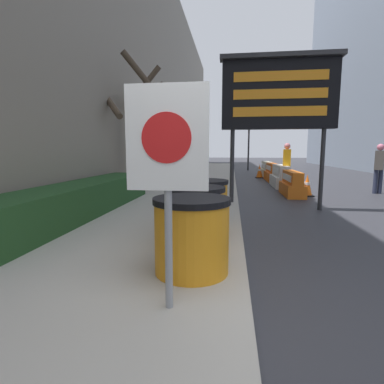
{
  "coord_description": "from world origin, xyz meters",
  "views": [
    {
      "loc": [
        -0.18,
        -2.09,
        1.39
      ],
      "look_at": [
        -1.31,
        6.43,
        0.2
      ],
      "focal_mm": 28.0,
      "sensor_mm": 36.0,
      "label": 1
    }
  ],
  "objects_px": {
    "warning_sign": "(167,156)",
    "jersey_barrier_orange_far": "(272,173)",
    "barrel_drum_foreground": "(192,235)",
    "barrel_drum_middle": "(195,216)",
    "traffic_cone_far": "(307,185)",
    "barrel_drum_back": "(204,204)",
    "pedestrian_passerby": "(379,164)",
    "jersey_barrier_cream": "(267,170)",
    "traffic_light_near_curb": "(249,132)",
    "traffic_cone_near": "(260,171)",
    "jersey_barrier_white": "(280,177)",
    "jersey_barrier_orange_near": "(292,185)",
    "traffic_cone_mid": "(267,168)",
    "pedestrian_worker": "(287,162)",
    "message_board": "(279,94)"
  },
  "relations": [
    {
      "from": "traffic_light_near_curb",
      "to": "jersey_barrier_cream",
      "type": "bearing_deg",
      "value": -82.38
    },
    {
      "from": "message_board",
      "to": "pedestrian_worker",
      "type": "bearing_deg",
      "value": 76.92
    },
    {
      "from": "barrel_drum_back",
      "to": "pedestrian_worker",
      "type": "xyz_separation_m",
      "value": [
        2.46,
        6.71,
        0.45
      ]
    },
    {
      "from": "barrel_drum_foreground",
      "to": "barrel_drum_middle",
      "type": "relative_size",
      "value": 1.0
    },
    {
      "from": "jersey_barrier_white",
      "to": "jersey_barrier_cream",
      "type": "distance_m",
      "value": 4.61
    },
    {
      "from": "warning_sign",
      "to": "traffic_cone_near",
      "type": "xyz_separation_m",
      "value": [
        1.91,
        13.47,
        -1.0
      ]
    },
    {
      "from": "warning_sign",
      "to": "message_board",
      "type": "bearing_deg",
      "value": 73.32
    },
    {
      "from": "traffic_cone_near",
      "to": "pedestrian_worker",
      "type": "distance_m",
      "value": 4.27
    },
    {
      "from": "jersey_barrier_orange_near",
      "to": "pedestrian_passerby",
      "type": "relative_size",
      "value": 1.07
    },
    {
      "from": "barrel_drum_middle",
      "to": "pedestrian_passerby",
      "type": "bearing_deg",
      "value": 51.52
    },
    {
      "from": "message_board",
      "to": "traffic_light_near_curb",
      "type": "relative_size",
      "value": 0.96
    },
    {
      "from": "warning_sign",
      "to": "jersey_barrier_orange_far",
      "type": "height_order",
      "value": "warning_sign"
    },
    {
      "from": "traffic_cone_far",
      "to": "traffic_cone_near",
      "type": "bearing_deg",
      "value": 98.17
    },
    {
      "from": "barrel_drum_foreground",
      "to": "traffic_cone_mid",
      "type": "xyz_separation_m",
      "value": [
        2.55,
        15.63,
        -0.2
      ]
    },
    {
      "from": "jersey_barrier_white",
      "to": "traffic_cone_near",
      "type": "distance_m",
      "value": 3.75
    },
    {
      "from": "barrel_drum_foreground",
      "to": "pedestrian_worker",
      "type": "bearing_deg",
      "value": 74.22
    },
    {
      "from": "jersey_barrier_white",
      "to": "jersey_barrier_orange_far",
      "type": "bearing_deg",
      "value": 90.0
    },
    {
      "from": "jersey_barrier_cream",
      "to": "traffic_light_near_curb",
      "type": "height_order",
      "value": "traffic_light_near_curb"
    },
    {
      "from": "traffic_light_near_curb",
      "to": "barrel_drum_back",
      "type": "bearing_deg",
      "value": -95.43
    },
    {
      "from": "barrel_drum_middle",
      "to": "pedestrian_worker",
      "type": "bearing_deg",
      "value": 71.94
    },
    {
      "from": "jersey_barrier_cream",
      "to": "traffic_cone_mid",
      "type": "bearing_deg",
      "value": 82.12
    },
    {
      "from": "warning_sign",
      "to": "pedestrian_worker",
      "type": "relative_size",
      "value": 1.04
    },
    {
      "from": "jersey_barrier_cream",
      "to": "traffic_cone_far",
      "type": "distance_m",
      "value": 7.05
    },
    {
      "from": "barrel_drum_foreground",
      "to": "traffic_cone_near",
      "type": "distance_m",
      "value": 12.86
    },
    {
      "from": "message_board",
      "to": "jersey_barrier_cream",
      "type": "bearing_deg",
      "value": 84.87
    },
    {
      "from": "barrel_drum_foreground",
      "to": "jersey_barrier_orange_near",
      "type": "distance_m",
      "value": 7.03
    },
    {
      "from": "warning_sign",
      "to": "traffic_cone_far",
      "type": "xyz_separation_m",
      "value": [
        2.79,
        7.31,
        -1.02
      ]
    },
    {
      "from": "pedestrian_worker",
      "to": "traffic_cone_mid",
      "type": "bearing_deg",
      "value": -173.42
    },
    {
      "from": "jersey_barrier_orange_far",
      "to": "barrel_drum_back",
      "type": "bearing_deg",
      "value": -103.72
    },
    {
      "from": "barrel_drum_foreground",
      "to": "barrel_drum_back",
      "type": "bearing_deg",
      "value": 91.41
    },
    {
      "from": "jersey_barrier_white",
      "to": "pedestrian_worker",
      "type": "relative_size",
      "value": 1.2
    },
    {
      "from": "message_board",
      "to": "jersey_barrier_white",
      "type": "bearing_deg",
      "value": 79.86
    },
    {
      "from": "jersey_barrier_white",
      "to": "warning_sign",
      "type": "bearing_deg",
      "value": -103.6
    },
    {
      "from": "barrel_drum_foreground",
      "to": "traffic_cone_near",
      "type": "bearing_deg",
      "value": 81.84
    },
    {
      "from": "warning_sign",
      "to": "barrel_drum_middle",
      "type": "bearing_deg",
      "value": 89.61
    },
    {
      "from": "jersey_barrier_white",
      "to": "traffic_cone_far",
      "type": "relative_size",
      "value": 2.97
    },
    {
      "from": "traffic_cone_near",
      "to": "pedestrian_worker",
      "type": "xyz_separation_m",
      "value": [
        0.59,
        -4.18,
        0.63
      ]
    },
    {
      "from": "jersey_barrier_orange_near",
      "to": "traffic_cone_mid",
      "type": "xyz_separation_m",
      "value": [
        0.28,
        8.99,
        0.0
      ]
    },
    {
      "from": "barrel_drum_back",
      "to": "traffic_cone_near",
      "type": "height_order",
      "value": "barrel_drum_back"
    },
    {
      "from": "barrel_drum_middle",
      "to": "traffic_cone_far",
      "type": "distance_m",
      "value": 6.3
    },
    {
      "from": "traffic_cone_near",
      "to": "traffic_cone_mid",
      "type": "xyz_separation_m",
      "value": [
        0.73,
        2.91,
        -0.01
      ]
    },
    {
      "from": "barrel_drum_middle",
      "to": "pedestrian_passerby",
      "type": "relative_size",
      "value": 0.49
    },
    {
      "from": "jersey_barrier_cream",
      "to": "barrel_drum_middle",
      "type": "bearing_deg",
      "value": -100.47
    },
    {
      "from": "jersey_barrier_white",
      "to": "jersey_barrier_orange_far",
      "type": "height_order",
      "value": "jersey_barrier_white"
    },
    {
      "from": "jersey_barrier_orange_near",
      "to": "traffic_cone_near",
      "type": "height_order",
      "value": "jersey_barrier_orange_near"
    },
    {
      "from": "barrel_drum_back",
      "to": "pedestrian_passerby",
      "type": "relative_size",
      "value": 0.49
    },
    {
      "from": "jersey_barrier_orange_far",
      "to": "jersey_barrier_white",
      "type": "bearing_deg",
      "value": -90.0
    },
    {
      "from": "traffic_cone_near",
      "to": "traffic_light_near_curb",
      "type": "relative_size",
      "value": 0.19
    },
    {
      "from": "traffic_cone_mid",
      "to": "traffic_light_near_curb",
      "type": "xyz_separation_m",
      "value": [
        -0.98,
        3.21,
        2.35
      ]
    },
    {
      "from": "barrel_drum_middle",
      "to": "message_board",
      "type": "height_order",
      "value": "message_board"
    }
  ]
}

